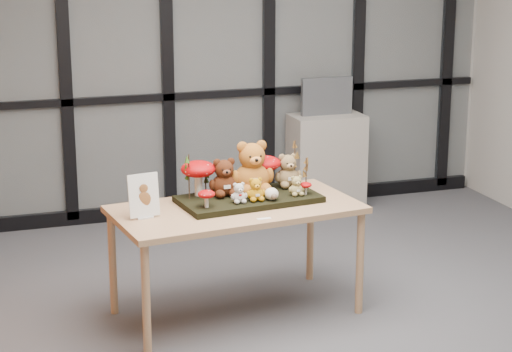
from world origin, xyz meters
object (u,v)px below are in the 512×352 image
object	(u,v)px
display_table	(236,217)
bear_small_yellow	(255,188)
bear_tan_back	(288,168)
sign_holder	(144,198)
bear_brown_medium	(224,175)
bear_beige_small	(296,184)
diorama_tray	(249,199)
bear_pooh_yellow	(252,164)
mushroom_back_left	(198,177)
mushroom_back_right	(265,170)
bear_white_bow	(239,192)
cabinet	(326,162)
plush_cream_hedgehog	(272,193)
monitor	(327,96)
mushroom_front_left	(206,198)
mushroom_front_right	(306,188)

from	to	relation	value
display_table	bear_small_yellow	size ratio (longest dim) A/B	9.90
bear_tan_back	sign_holder	xyz separation A→B (m)	(-1.03, -0.27, -0.04)
display_table	bear_brown_medium	size ratio (longest dim) A/B	6.01
bear_beige_small	sign_holder	world-z (taller)	sign_holder
display_table	diorama_tray	size ratio (longest dim) A/B	1.83
bear_small_yellow	sign_holder	size ratio (longest dim) A/B	0.60
bear_small_yellow	bear_pooh_yellow	bearing A→B (deg)	72.20
mushroom_back_left	mushroom_back_right	bearing A→B (deg)	5.59
bear_white_bow	cabinet	distance (m)	2.54
bear_white_bow	plush_cream_hedgehog	size ratio (longest dim) A/B	1.63
bear_white_bow	bear_tan_back	bearing A→B (deg)	24.93
cabinet	bear_beige_small	bearing A→B (deg)	-117.51
mushroom_back_left	monitor	world-z (taller)	monitor
diorama_tray	bear_brown_medium	size ratio (longest dim) A/B	3.28
monitor	sign_holder	bearing A→B (deg)	-134.63
bear_tan_back	sign_holder	distance (m)	1.06
bear_white_bow	sign_holder	distance (m)	0.60
bear_brown_medium	sign_holder	size ratio (longest dim) A/B	0.98
bear_tan_back	plush_cream_hedgehog	world-z (taller)	bear_tan_back
bear_white_bow	bear_pooh_yellow	bearing A→B (deg)	45.74
mushroom_front_left	cabinet	distance (m)	2.69
bear_small_yellow	bear_tan_back	bearing A→B (deg)	32.20
bear_brown_medium	bear_white_bow	world-z (taller)	bear_brown_medium
mushroom_front_right	monitor	distance (m)	2.25
bear_brown_medium	plush_cream_hedgehog	size ratio (longest dim) A/B	3.08
display_table	mushroom_front_right	distance (m)	0.50
bear_brown_medium	mushroom_front_right	world-z (taller)	bear_brown_medium
display_table	bear_white_bow	bearing A→B (deg)	-89.54
mushroom_front_right	bear_brown_medium	bearing A→B (deg)	164.76
bear_tan_back	mushroom_front_right	world-z (taller)	bear_tan_back
bear_brown_medium	bear_small_yellow	bearing A→B (deg)	-55.27
diorama_tray	mushroom_front_left	world-z (taller)	mushroom_front_left
plush_cream_hedgehog	sign_holder	xyz separation A→B (m)	(-0.82, -0.00, 0.04)
diorama_tray	bear_brown_medium	distance (m)	0.22
display_table	sign_holder	distance (m)	0.63
sign_holder	bear_tan_back	bearing A→B (deg)	5.69
diorama_tray	bear_small_yellow	world-z (taller)	bear_small_yellow
mushroom_back_left	mushroom_back_right	world-z (taller)	mushroom_back_left
display_table	mushroom_front_right	world-z (taller)	mushroom_front_right
bear_tan_back	bear_white_bow	size ratio (longest dim) A/B	1.74
bear_pooh_yellow	cabinet	distance (m)	2.32
plush_cream_hedgehog	mushroom_back_left	bearing A→B (deg)	142.57
mushroom_back_left	cabinet	size ratio (longest dim) A/B	0.30
display_table	mushroom_front_left	world-z (taller)	mushroom_front_left
plush_cream_hedgehog	mushroom_back_right	size ratio (longest dim) A/B	0.37
bear_tan_back	bear_white_bow	distance (m)	0.50
bear_tan_back	sign_holder	world-z (taller)	bear_tan_back
display_table	mushroom_back_right	distance (m)	0.42
mushroom_back_left	monitor	size ratio (longest dim) A/B	0.54
diorama_tray	plush_cream_hedgehog	size ratio (longest dim) A/B	10.12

